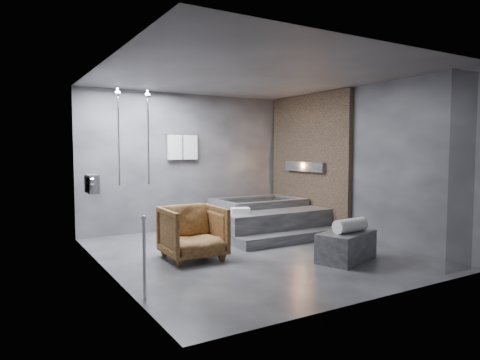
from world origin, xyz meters
TOP-DOWN VIEW (x-y plane):
  - room at (0.40, 0.24)m, footprint 5.00×5.04m
  - tub_deck at (1.05, 1.45)m, footprint 2.20×2.00m
  - tub_step at (1.05, 0.27)m, footprint 2.20×0.36m
  - concrete_bench at (0.95, -1.13)m, footprint 1.07×0.80m
  - driftwood_chair at (-0.97, 0.13)m, footprint 0.88×0.91m
  - rolled_towel at (0.98, -1.17)m, footprint 0.57×0.24m
  - deck_towel at (0.35, 0.94)m, footprint 0.41×0.36m

SIDE VIEW (x-z plane):
  - tub_step at x=1.05m, z-range 0.00..0.18m
  - concrete_bench at x=0.95m, z-range 0.00..0.43m
  - tub_deck at x=1.05m, z-range 0.00..0.50m
  - driftwood_chair at x=-0.97m, z-range 0.00..0.80m
  - rolled_towel at x=0.98m, z-range 0.43..0.63m
  - deck_towel at x=0.35m, z-range 0.50..0.59m
  - room at x=0.40m, z-range 0.32..3.14m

